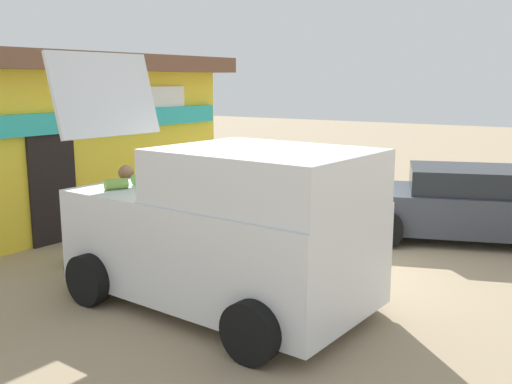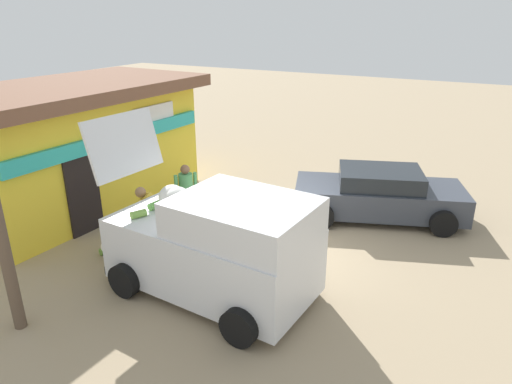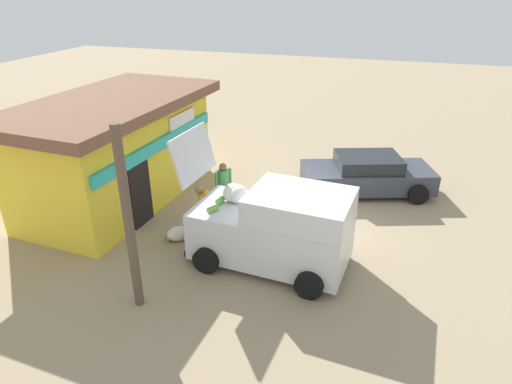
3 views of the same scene
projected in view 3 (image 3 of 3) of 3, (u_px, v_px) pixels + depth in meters
name	position (u px, v px, depth m)	size (l,w,h in m)	color
ground_plane	(293.00, 211.00, 13.81)	(60.00, 60.00, 0.00)	#9E896B
storefront_bar	(117.00, 149.00, 13.89)	(7.34, 4.27, 3.31)	yellow
delivery_van	(276.00, 227.00, 10.91)	(2.50, 4.27, 3.20)	silver
parked_sedan	(367.00, 175.00, 14.83)	(3.14, 4.58, 1.30)	#383D47
vendor_standing	(224.00, 185.00, 13.33)	(0.48, 0.47, 1.64)	navy
customer_bending	(210.00, 206.00, 12.12)	(0.63, 0.71, 1.55)	navy
unloaded_banana_pile	(177.00, 234.00, 12.26)	(0.72, 0.81, 0.39)	silver
paint_bucket	(225.00, 183.00, 15.29)	(0.31, 0.31, 0.39)	blue
utility_pole	(128.00, 222.00, 9.02)	(0.20, 0.20, 4.14)	brown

